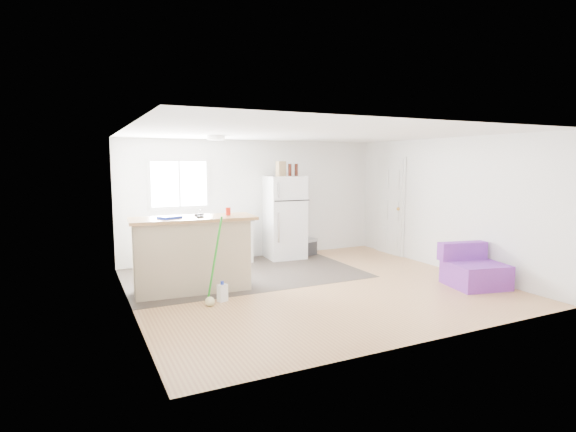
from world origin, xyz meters
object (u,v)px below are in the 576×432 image
object	(u,v)px
cooler	(305,247)
blue_tray	(170,217)
kitchen_cabinets	(202,243)
refrigerator	(285,217)
cleaner_jug	(222,293)
bottle_left	(290,170)
cardboard_box	(281,169)
purple_seat	(473,271)
red_cup	(228,211)
peninsula	(192,254)
mop	(211,288)
bottle_right	(296,170)

from	to	relation	value
cooler	blue_tray	bearing A→B (deg)	-170.40
kitchen_cabinets	refrigerator	world-z (taller)	refrigerator
cleaner_jug	blue_tray	world-z (taller)	blue_tray
kitchen_cabinets	bottle_left	size ratio (longest dim) A/B	7.82
cardboard_box	purple_seat	bearing A→B (deg)	-59.66
red_cup	cardboard_box	xyz separation A→B (m)	(1.63, 1.56, 0.63)
peninsula	refrigerator	size ratio (longest dim) A/B	1.13
peninsula	purple_seat	world-z (taller)	peninsula
cleaner_jug	cardboard_box	distance (m)	3.44
mop	cardboard_box	world-z (taller)	cardboard_box
refrigerator	blue_tray	xyz separation A→B (m)	(-2.62, -1.60, 0.32)
refrigerator	blue_tray	world-z (taller)	refrigerator
bottle_left	purple_seat	bearing A→B (deg)	-61.75
cooler	cardboard_box	world-z (taller)	cardboard_box
red_cup	blue_tray	xyz separation A→B (m)	(-0.90, -0.03, -0.04)
purple_seat	mop	bearing A→B (deg)	179.72
cooler	bottle_left	world-z (taller)	bottle_left
blue_tray	bottle_left	world-z (taller)	bottle_left
peninsula	red_cup	xyz separation A→B (m)	(0.58, -0.00, 0.62)
kitchen_cabinets	blue_tray	bearing A→B (deg)	-121.09
red_cup	bottle_right	xyz separation A→B (m)	(1.97, 1.54, 0.60)
kitchen_cabinets	peninsula	size ratio (longest dim) A/B	1.03
kitchen_cabinets	purple_seat	size ratio (longest dim) A/B	2.05
cooler	cardboard_box	distance (m)	1.75
purple_seat	cleaner_jug	size ratio (longest dim) A/B	3.27
bottle_left	refrigerator	bearing A→B (deg)	146.28
mop	bottle_right	world-z (taller)	bottle_right
bottle_left	kitchen_cabinets	bearing A→B (deg)	176.04
purple_seat	cardboard_box	world-z (taller)	cardboard_box
purple_seat	cleaner_jug	xyz separation A→B (m)	(-3.84, 0.96, -0.12)
cardboard_box	bottle_left	size ratio (longest dim) A/B	1.20
blue_tray	mop	bearing A→B (deg)	-62.37
mop	blue_tray	distance (m)	1.25
kitchen_cabinets	cleaner_jug	world-z (taller)	kitchen_cabinets
refrigerator	cleaner_jug	world-z (taller)	refrigerator
bottle_left	bottle_right	world-z (taller)	same
red_cup	mop	bearing A→B (deg)	-123.36
kitchen_cabinets	mop	xyz separation A→B (m)	(-0.52, -2.42, -0.21)
purple_seat	cleaner_jug	bearing A→B (deg)	178.00
blue_tray	purple_seat	bearing A→B (deg)	-20.25
cardboard_box	peninsula	bearing A→B (deg)	-144.91
cleaner_jug	red_cup	xyz separation A→B (m)	(0.33, 0.70, 1.07)
mop	bottle_left	world-z (taller)	bottle_left
mop	red_cup	bearing A→B (deg)	28.83
cooler	peninsula	bearing A→B (deg)	-168.25
peninsula	cleaner_jug	xyz separation A→B (m)	(0.25, -0.70, -0.45)
mop	bottle_left	size ratio (longest dim) A/B	4.97
purple_seat	cooler	bearing A→B (deg)	123.82
cardboard_box	cooler	bearing A→B (deg)	4.44
kitchen_cabinets	blue_tray	distance (m)	2.03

